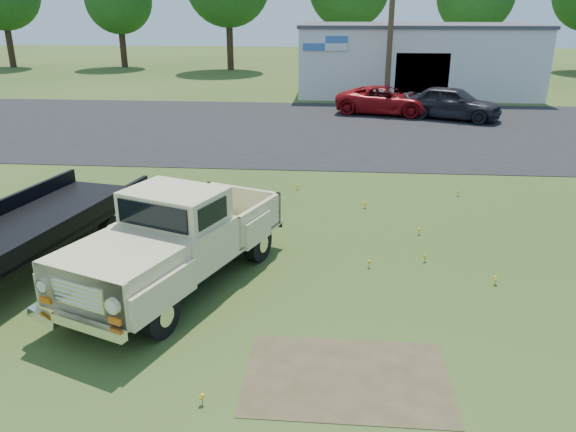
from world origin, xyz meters
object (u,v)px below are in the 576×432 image
at_px(flatbed_trailer, 29,222).
at_px(red_pickup, 386,101).
at_px(dark_sedan, 452,103).
at_px(vintage_pickup_truck, 177,238).

bearing_deg(flatbed_trailer, red_pickup, 75.29).
distance_m(flatbed_trailer, red_pickup, 20.41).
height_order(flatbed_trailer, red_pickup, flatbed_trailer).
distance_m(flatbed_trailer, dark_sedan, 20.97).
relative_size(flatbed_trailer, red_pickup, 1.35).
relative_size(vintage_pickup_truck, dark_sedan, 1.17).
bearing_deg(dark_sedan, vintage_pickup_truck, 179.19).
height_order(vintage_pickup_truck, red_pickup, vintage_pickup_truck).
bearing_deg(red_pickup, dark_sedan, -96.44).
bearing_deg(red_pickup, vintage_pickup_truck, 177.83).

